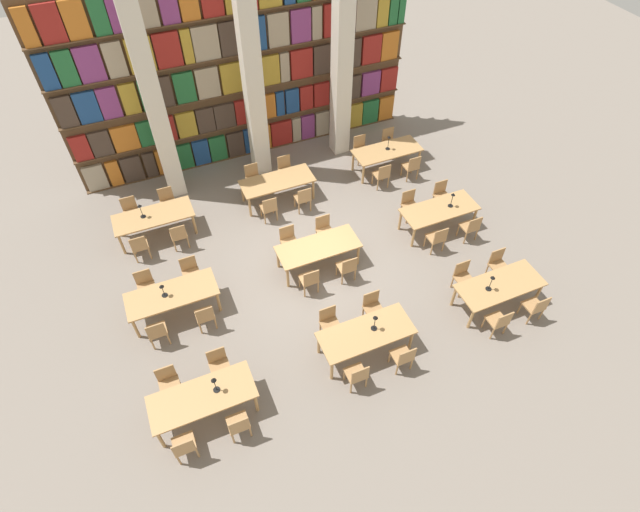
{
  "coord_description": "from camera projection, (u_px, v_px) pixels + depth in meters",
  "views": [
    {
      "loc": [
        -3.26,
        -7.92,
        9.87
      ],
      "look_at": [
        0.0,
        -0.28,
        0.65
      ],
      "focal_mm": 28.0,
      "sensor_mm": 36.0,
      "label": 1
    }
  ],
  "objects": [
    {
      "name": "chair_35",
      "position": [
        389.0,
        141.0,
        16.0
      ],
      "size": [
        0.42,
        0.4,
        0.86
      ],
      "rotation": [
        0.0,
        0.0,
        3.14
      ],
      "color": "tan",
      "rests_on": "ground_plane"
    },
    {
      "name": "chair_27",
      "position": [
        168.0,
        201.0,
        14.05
      ],
      "size": [
        0.42,
        0.4,
        0.86
      ],
      "rotation": [
        0.0,
        0.0,
        3.14
      ],
      "color": "tan",
      "rests_on": "ground_plane"
    },
    {
      "name": "chair_13",
      "position": [
        146.0,
        285.0,
        12.02
      ],
      "size": [
        0.42,
        0.4,
        0.86
      ],
      "rotation": [
        0.0,
        0.0,
        3.14
      ],
      "color": "tan",
      "rests_on": "ground_plane"
    },
    {
      "name": "desk_lamp_0",
      "position": [
        214.0,
        383.0,
        9.68
      ],
      "size": [
        0.14,
        0.14,
        0.45
      ],
      "color": "black",
      "rests_on": "reading_table_0"
    },
    {
      "name": "reading_table_8",
      "position": [
        387.0,
        152.0,
        15.3
      ],
      "size": [
        2.1,
        0.87,
        0.73
      ],
      "color": "tan",
      "rests_on": "ground_plane"
    },
    {
      "name": "chair_17",
      "position": [
        289.0,
        240.0,
        13.03
      ],
      "size": [
        0.42,
        0.4,
        0.86
      ],
      "rotation": [
        0.0,
        0.0,
        3.14
      ],
      "color": "tan",
      "rests_on": "ground_plane"
    },
    {
      "name": "desk_lamp_6",
      "position": [
        389.0,
        140.0,
        15.03
      ],
      "size": [
        0.14,
        0.14,
        0.48
      ],
      "color": "black",
      "rests_on": "reading_table_8"
    },
    {
      "name": "chair_2",
      "position": [
        239.0,
        425.0,
        9.7
      ],
      "size": [
        0.42,
        0.4,
        0.86
      ],
      "color": "tan",
      "rests_on": "ground_plane"
    },
    {
      "name": "reading_table_6",
      "position": [
        153.0,
        217.0,
        13.34
      ],
      "size": [
        2.1,
        0.87,
        0.73
      ],
      "color": "tan",
      "rests_on": "ground_plane"
    },
    {
      "name": "chair_33",
      "position": [
        361.0,
        148.0,
        15.74
      ],
      "size": [
        0.42,
        0.4,
        0.86
      ],
      "rotation": [
        0.0,
        0.0,
        3.14
      ],
      "color": "tan",
      "rests_on": "ground_plane"
    },
    {
      "name": "chair_32",
      "position": [
        382.0,
        175.0,
        14.85
      ],
      "size": [
        0.42,
        0.4,
        0.86
      ],
      "color": "tan",
      "rests_on": "ground_plane"
    },
    {
      "name": "chair_22",
      "position": [
        471.0,
        227.0,
        13.36
      ],
      "size": [
        0.42,
        0.4,
        0.86
      ],
      "color": "tan",
      "rests_on": "ground_plane"
    },
    {
      "name": "chair_0",
      "position": [
        184.0,
        446.0,
        9.42
      ],
      "size": [
        0.42,
        0.4,
        0.86
      ],
      "color": "tan",
      "rests_on": "ground_plane"
    },
    {
      "name": "chair_26",
      "position": [
        179.0,
        235.0,
        13.16
      ],
      "size": [
        0.42,
        0.4,
        0.86
      ],
      "color": "tan",
      "rests_on": "ground_plane"
    },
    {
      "name": "reading_table_4",
      "position": [
        318.0,
        248.0,
        12.59
      ],
      "size": [
        2.1,
        0.87,
        0.73
      ],
      "color": "tan",
      "rests_on": "ground_plane"
    },
    {
      "name": "chair_10",
      "position": [
        536.0,
        307.0,
        11.6
      ],
      "size": [
        0.42,
        0.4,
        0.86
      ],
      "color": "tan",
      "rests_on": "ground_plane"
    },
    {
      "name": "pillar_center",
      "position": [
        252.0,
        81.0,
        13.55
      ],
      "size": [
        0.49,
        0.49,
        6.0
      ],
      "color": "silver",
      "rests_on": "ground_plane"
    },
    {
      "name": "chair_21",
      "position": [
        410.0,
        204.0,
        13.98
      ],
      "size": [
        0.42,
        0.4,
        0.86
      ],
      "rotation": [
        0.0,
        0.0,
        3.14
      ],
      "color": "tan",
      "rests_on": "ground_plane"
    },
    {
      "name": "bookshelf_bank",
      "position": [
        243.0,
        74.0,
        14.4
      ],
      "size": [
        10.45,
        0.35,
        5.5
      ],
      "color": "brown",
      "rests_on": "ground_plane"
    },
    {
      "name": "chair_12",
      "position": [
        157.0,
        331.0,
        11.14
      ],
      "size": [
        0.42,
        0.4,
        0.86
      ],
      "color": "tan",
      "rests_on": "ground_plane"
    },
    {
      "name": "desk_lamp_3",
      "position": [
        162.0,
        288.0,
        11.3
      ],
      "size": [
        0.14,
        0.14,
        0.39
      ],
      "color": "black",
      "rests_on": "reading_table_3"
    },
    {
      "name": "chair_25",
      "position": [
        131.0,
        211.0,
        13.78
      ],
      "size": [
        0.42,
        0.4,
        0.86
      ],
      "rotation": [
        0.0,
        0.0,
        3.14
      ],
      "color": "tan",
      "rests_on": "ground_plane"
    },
    {
      "name": "chair_18",
      "position": [
        347.0,
        267.0,
        12.41
      ],
      "size": [
        0.42,
        0.4,
        0.86
      ],
      "color": "tan",
      "rests_on": "ground_plane"
    },
    {
      "name": "pillar_right",
      "position": [
        342.0,
        62.0,
        14.26
      ],
      "size": [
        0.49,
        0.49,
        6.0
      ],
      "color": "silver",
      "rests_on": "ground_plane"
    },
    {
      "name": "chair_23",
      "position": [
        441.0,
        194.0,
        14.25
      ],
      "size": [
        0.42,
        0.4,
        0.86
      ],
      "rotation": [
        0.0,
        0.0,
        3.14
      ],
      "color": "tan",
      "rests_on": "ground_plane"
    },
    {
      "name": "desk_lamp_5",
      "position": [
        140.0,
        208.0,
        13.03
      ],
      "size": [
        0.14,
        0.14,
        0.44
      ],
      "color": "black",
      "rests_on": "reading_table_6"
    },
    {
      "name": "desk_lamp_2",
      "position": [
        492.0,
        280.0,
        11.38
      ],
      "size": [
        0.14,
        0.14,
        0.47
      ],
      "color": "black",
      "rests_on": "reading_table_2"
    },
    {
      "name": "desk_lamp_1",
      "position": [
        375.0,
        320.0,
        10.65
      ],
      "size": [
        0.14,
        0.14,
        0.47
      ],
      "color": "black",
      "rests_on": "reading_table_1"
    },
    {
      "name": "ground_plane",
      "position": [
        316.0,
        265.0,
        13.06
      ],
      "size": [
        40.0,
        40.0,
        0.0
      ],
      "primitive_type": "plane",
      "color": "gray"
    },
    {
      "name": "chair_19",
      "position": [
        324.0,
        230.0,
        13.3
      ],
      "size": [
        0.42,
        0.4,
        0.86
      ],
      "rotation": [
        0.0,
        0.0,
        3.14
      ],
      "color": "tan",
      "rests_on": "ground_plane"
    },
    {
      "name": "chair_5",
      "position": [
        329.0,
        322.0,
        11.31
      ],
      "size": [
        0.42,
        0.4,
        0.86
      ],
      "rotation": [
        0.0,
        0.0,
        3.14
      ],
      "color": "tan",
      "rests_on": "ground_plane"
    },
    {
      "name": "desk_lamp_4",
      "position": [
        453.0,
        197.0,
        13.31
      ],
      "size": [
        0.14,
        0.14,
        0.46
      ],
      "color": "black",
      "rests_on": "reading_table_5"
    },
    {
      "name": "reading_table_7",
      "position": [
        277.0,
        182.0,
        14.32
      ],
      "size": [
        2.1,
        0.87,
        0.73
      ],
      "color": "tan",
      "rests_on": "ground_plane"
    },
    {
      "name": "chair_29",
      "position": [
        253.0,
        177.0,
        14.76
      ],
      "size": [
        0.42,
        0.4,
        0.86
      ],
      "rotation": [
        0.0,
        0.0,
        3.14
      ],
      "color": "tan",
      "rests_on": "ground_plane"
    },
    {
      "name": "chair_11",
      "position": [
        498.0,
        264.0,
        12.48
      ],
      "size": [
        0.42,
        0.4,
        0.86
      ],
      "rotation": [
        0.0,
        0.0,
        3.14
      ],
      "color": "tan",
      "rests_on": "ground_plane"
    },
    {
      "name": "chair_15",
      "position": [
        191.0,
        272.0,
        12.31
      ],
      "size": [
        0.42,
        0.4,
        0.86
      ],
      "rotation": [
        0.0,
        0.0,
        3.14
      ],
      "color": "tan",
      "rests_on": "ground_plane"
    },
    {
      "name": "chair_4",
      "position": [
        357.0,
        375.0,
        10.42
      ],
      "size": [
        0.42,
        0.4,
        0.86
      ],
      "color": "tan",
      "rests_on": "ground_plane"
    },
    {
      "name": "chair_8",
      "position": [
        499.0,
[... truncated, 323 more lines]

